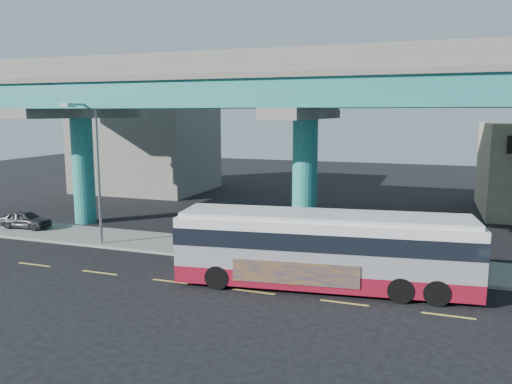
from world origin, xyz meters
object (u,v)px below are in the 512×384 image
(transit_bus, at_px, (324,247))
(street_lamp, at_px, (91,153))
(stop_sign, at_px, (353,233))
(parked_car, at_px, (26,219))

(transit_bus, xyz_separation_m, street_lamp, (-13.78, 2.11, 3.64))
(street_lamp, xyz_separation_m, stop_sign, (14.64, 0.76, -3.57))
(parked_car, distance_m, stop_sign, 21.94)
(transit_bus, xyz_separation_m, parked_car, (-21.00, 4.36, -1.11))
(stop_sign, bearing_deg, parked_car, -162.97)
(parked_car, relative_size, stop_sign, 1.43)
(transit_bus, distance_m, stop_sign, 2.99)
(street_lamp, bearing_deg, stop_sign, 2.96)
(stop_sign, bearing_deg, street_lamp, -156.11)
(street_lamp, bearing_deg, transit_bus, -8.72)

